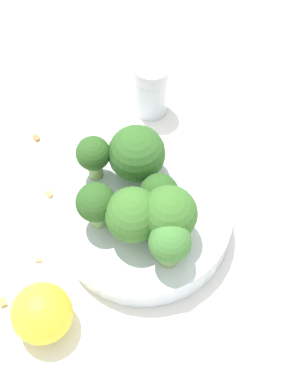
# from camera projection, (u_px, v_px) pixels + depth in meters

# --- Properties ---
(ground_plane) EXTENTS (3.00, 3.00, 0.00)m
(ground_plane) POSITION_uv_depth(u_px,v_px,m) (144.00, 227.00, 0.54)
(ground_plane) COLOR white
(bowl) EXTENTS (0.17, 0.17, 0.04)m
(bowl) POSITION_uv_depth(u_px,v_px,m) (144.00, 218.00, 0.53)
(bowl) COLOR silver
(bowl) RESTS_ON ground_plane
(broccoli_floret_0) EXTENTS (0.04, 0.04, 0.05)m
(broccoli_floret_0) POSITION_uv_depth(u_px,v_px,m) (159.00, 194.00, 0.49)
(broccoli_floret_0) COLOR #84AD66
(broccoli_floret_0) RESTS_ON bowl
(broccoli_floret_1) EXTENTS (0.04, 0.04, 0.05)m
(broccoli_floret_1) POSITION_uv_depth(u_px,v_px,m) (170.00, 244.00, 0.46)
(broccoli_floret_1) COLOR #7A9E5B
(broccoli_floret_1) RESTS_ON bowl
(broccoli_floret_2) EXTENTS (0.05, 0.05, 0.06)m
(broccoli_floret_2) POSITION_uv_depth(u_px,v_px,m) (137.00, 154.00, 0.50)
(broccoli_floret_2) COLOR #7A9E5B
(broccoli_floret_2) RESTS_ON bowl
(broccoli_floret_3) EXTENTS (0.05, 0.05, 0.06)m
(broccoli_floret_3) POSITION_uv_depth(u_px,v_px,m) (133.00, 216.00, 0.47)
(broccoli_floret_3) COLOR #7A9E5B
(broccoli_floret_3) RESTS_ON bowl
(broccoli_floret_4) EXTENTS (0.04, 0.04, 0.05)m
(broccoli_floret_4) POSITION_uv_depth(u_px,v_px,m) (96.00, 204.00, 0.47)
(broccoli_floret_4) COLOR #84AD66
(broccoli_floret_4) RESTS_ON bowl
(broccoli_floret_5) EXTENTS (0.03, 0.03, 0.05)m
(broccoli_floret_5) POSITION_uv_depth(u_px,v_px,m) (93.00, 155.00, 0.50)
(broccoli_floret_5) COLOR #7A9E5B
(broccoli_floret_5) RESTS_ON bowl
(broccoli_floret_6) EXTENTS (0.05, 0.05, 0.06)m
(broccoli_floret_6) POSITION_uv_depth(u_px,v_px,m) (169.00, 214.00, 0.46)
(broccoli_floret_6) COLOR #8EB770
(broccoli_floret_6) RESTS_ON bowl
(pepper_shaker) EXTENTS (0.04, 0.04, 0.07)m
(pepper_shaker) POSITION_uv_depth(u_px,v_px,m) (151.00, 88.00, 0.59)
(pepper_shaker) COLOR #B2B7BC
(pepper_shaker) RESTS_ON ground_plane
(lemon_wedge) EXTENTS (0.05, 0.05, 0.05)m
(lemon_wedge) POSITION_uv_depth(u_px,v_px,m) (42.00, 313.00, 0.47)
(lemon_wedge) COLOR yellow
(lemon_wedge) RESTS_ON ground_plane
(almond_crumb_0) EXTENTS (0.01, 0.01, 0.01)m
(almond_crumb_0) POSITION_uv_depth(u_px,v_px,m) (38.00, 259.00, 0.52)
(almond_crumb_0) COLOR tan
(almond_crumb_0) RESTS_ON ground_plane
(almond_crumb_1) EXTENTS (0.01, 0.01, 0.01)m
(almond_crumb_1) POSITION_uv_depth(u_px,v_px,m) (49.00, 193.00, 0.56)
(almond_crumb_1) COLOR #AD7F4C
(almond_crumb_1) RESTS_ON ground_plane
(almond_crumb_2) EXTENTS (0.01, 0.01, 0.01)m
(almond_crumb_2) POSITION_uv_depth(u_px,v_px,m) (2.00, 301.00, 0.50)
(almond_crumb_2) COLOR #AD7F4C
(almond_crumb_2) RESTS_ON ground_plane
(almond_crumb_3) EXTENTS (0.01, 0.01, 0.01)m
(almond_crumb_3) POSITION_uv_depth(u_px,v_px,m) (36.00, 137.00, 0.59)
(almond_crumb_3) COLOR olive
(almond_crumb_3) RESTS_ON ground_plane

